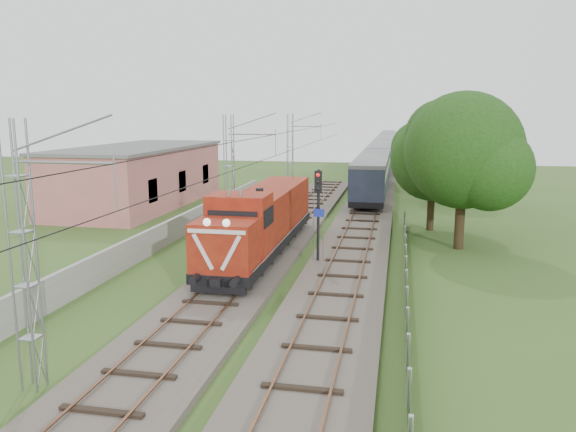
# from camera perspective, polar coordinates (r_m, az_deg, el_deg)

# --- Properties ---
(ground) EXTENTS (140.00, 140.00, 0.00)m
(ground) POSITION_cam_1_polar(r_m,az_deg,el_deg) (24.50, -7.38, -9.02)
(ground) COLOR #36541F
(ground) RESTS_ON ground
(track_main) EXTENTS (4.20, 70.00, 0.45)m
(track_main) POSITION_cam_1_polar(r_m,az_deg,el_deg) (30.86, -3.24, -4.47)
(track_main) COLOR #6B6054
(track_main) RESTS_ON ground
(track_side) EXTENTS (4.20, 80.00, 0.45)m
(track_side) POSITION_cam_1_polar(r_m,az_deg,el_deg) (42.67, 7.68, -0.33)
(track_side) COLOR #6B6054
(track_side) RESTS_ON ground
(catenary) EXTENTS (3.31, 70.00, 8.00)m
(catenary) POSITION_cam_1_polar(r_m,az_deg,el_deg) (35.66, -5.89, 3.86)
(catenary) COLOR gray
(catenary) RESTS_ON ground
(boundary_wall) EXTENTS (0.25, 40.00, 1.50)m
(boundary_wall) POSITION_cam_1_polar(r_m,az_deg,el_deg) (37.38, -11.01, -1.10)
(boundary_wall) COLOR #9E9E99
(boundary_wall) RESTS_ON ground
(station_building) EXTENTS (8.40, 20.40, 5.22)m
(station_building) POSITION_cam_1_polar(r_m,az_deg,el_deg) (51.37, -14.84, 4.01)
(station_building) COLOR #BE6B66
(station_building) RESTS_ON ground
(fence) EXTENTS (0.12, 32.00, 1.20)m
(fence) POSITION_cam_1_polar(r_m,az_deg,el_deg) (25.97, 11.91, -6.63)
(fence) COLOR black
(fence) RESTS_ON ground
(locomotive) EXTENTS (2.86, 16.35, 4.15)m
(locomotive) POSITION_cam_1_polar(r_m,az_deg,el_deg) (31.69, -2.67, -0.39)
(locomotive) COLOR black
(locomotive) RESTS_ON ground
(coach_rake) EXTENTS (2.92, 87.05, 3.37)m
(coach_rake) POSITION_cam_1_polar(r_m,az_deg,el_deg) (87.80, 9.67, 6.66)
(coach_rake) COLOR black
(coach_rake) RESTS_ON ground
(signal_post) EXTENTS (0.57, 0.45, 5.20)m
(signal_post) POSITION_cam_1_polar(r_m,az_deg,el_deg) (29.56, 3.09, 1.59)
(signal_post) COLOR black
(signal_post) RESTS_ON ground
(tree_a) EXTENTS (6.09, 5.80, 7.90)m
(tree_a) POSITION_cam_1_polar(r_m,az_deg,el_deg) (39.87, 14.63, 5.55)
(tree_a) COLOR #372B16
(tree_a) RESTS_ON ground
(tree_b) EXTENTS (7.24, 6.90, 9.39)m
(tree_b) POSITION_cam_1_polar(r_m,az_deg,el_deg) (34.69, 17.56, 6.24)
(tree_b) COLOR #372B16
(tree_b) RESTS_ON ground
(tree_c) EXTENTS (6.72, 6.40, 8.71)m
(tree_c) POSITION_cam_1_polar(r_m,az_deg,el_deg) (53.61, 15.25, 7.26)
(tree_c) COLOR #372B16
(tree_c) RESTS_ON ground
(tree_d) EXTENTS (5.63, 5.36, 7.29)m
(tree_d) POSITION_cam_1_polar(r_m,az_deg,el_deg) (65.22, 15.20, 7.00)
(tree_d) COLOR #372B16
(tree_d) RESTS_ON ground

